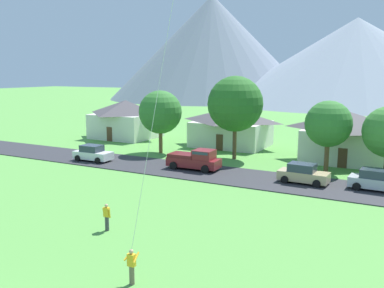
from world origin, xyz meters
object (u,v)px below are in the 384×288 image
house_leftmost (348,136)px  house_rightmost (231,126)px  parked_car_white_west_end (93,153)px  house_right_center (126,118)px  watcher_person (107,217)px  tree_near_right (235,104)px  parked_car_silver_mid_west (376,180)px  parked_car_tan_mid_east (303,174)px  pickup_truck_maroon_east_side (195,159)px  tree_center (160,112)px  tree_left_of_center (328,124)px

house_leftmost → house_rightmost: house_leftmost is taller
parked_car_white_west_end → house_right_center: bearing=114.4°
house_leftmost → house_rightmost: (-14.70, 3.28, -0.21)m
house_right_center → watcher_person: 36.68m
house_rightmost → tree_near_right: tree_near_right is taller
parked_car_silver_mid_west → parked_car_tan_mid_east: size_ratio=1.00×
parked_car_silver_mid_west → pickup_truck_maroon_east_side: pickup_truck_maroon_east_side is taller
house_rightmost → tree_near_right: (3.48, -7.36, 3.49)m
house_leftmost → tree_center: 20.94m
tree_near_right → watcher_person: 23.91m
tree_near_right → house_rightmost: bearing=115.3°
parked_car_tan_mid_east → tree_left_of_center: bearing=79.4°
parked_car_white_west_end → parked_car_silver_mid_west: same height
tree_left_of_center → watcher_person: (-8.89, -21.58, -3.78)m
tree_left_of_center → pickup_truck_maroon_east_side: bearing=-156.4°
parked_car_tan_mid_east → watcher_person: 18.20m
parked_car_silver_mid_west → tree_center: bearing=167.1°
house_leftmost → watcher_person: 29.20m
tree_left_of_center → tree_center: bearing=177.6°
tree_center → tree_near_right: tree_near_right is taller
tree_center → pickup_truck_maroon_east_side: tree_center is taller
house_right_center → watcher_person: house_right_center is taller
pickup_truck_maroon_east_side → watcher_person: 16.75m
house_right_center → tree_center: (10.75, -7.63, 2.02)m
tree_near_right → tree_center: bearing=-174.1°
tree_near_right → parked_car_white_west_end: tree_near_right is taller
parked_car_silver_mid_west → parked_car_tan_mid_east: (-5.73, -0.53, 0.00)m
pickup_truck_maroon_east_side → parked_car_tan_mid_east: bearing=-0.9°
house_rightmost → parked_car_silver_mid_west: bearing=-36.8°
house_rightmost → tree_near_right: size_ratio=1.08×
house_rightmost → tree_left_of_center: size_ratio=1.43×
tree_center → house_right_center: bearing=144.6°
house_leftmost → parked_car_white_west_end: house_leftmost is taller
parked_car_silver_mid_west → watcher_person: size_ratio=2.56×
house_right_center → pickup_truck_maroon_east_side: bearing=-36.2°
house_leftmost → pickup_truck_maroon_east_side: 16.71m
tree_center → tree_near_right: bearing=5.9°
tree_center → parked_car_silver_mid_west: size_ratio=1.73×
pickup_truck_maroon_east_side → parked_car_white_west_end: bearing=-172.1°
watcher_person → tree_center: bearing=114.6°
parked_car_white_west_end → pickup_truck_maroon_east_side: 11.66m
house_right_center → tree_near_right: size_ratio=0.99×
house_leftmost → tree_center: bearing=-166.1°
house_right_center → tree_near_right: tree_near_right is taller
house_rightmost → parked_car_tan_mid_east: (12.65, -14.28, -1.70)m
house_leftmost → parked_car_tan_mid_east: house_leftmost is taller
parked_car_tan_mid_east → parked_car_silver_mid_west: bearing=5.3°
tree_center → parked_car_white_west_end: tree_center is taller
parked_car_white_west_end → pickup_truck_maroon_east_side: pickup_truck_maroon_east_side is taller
house_rightmost → watcher_person: 31.07m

